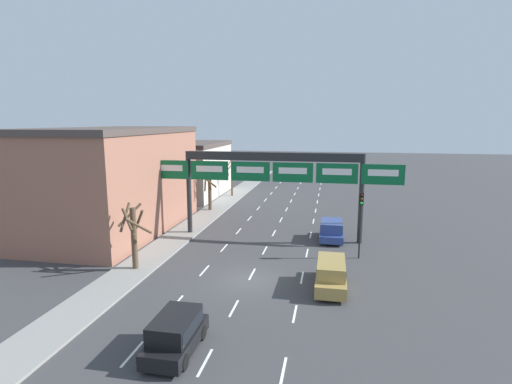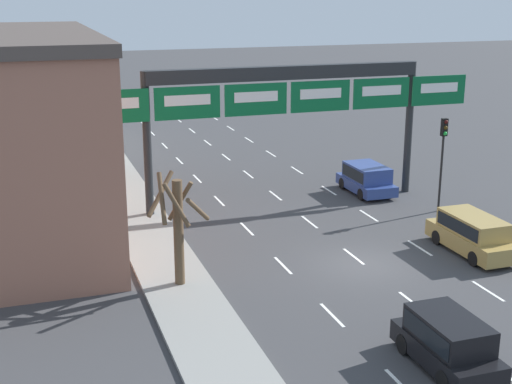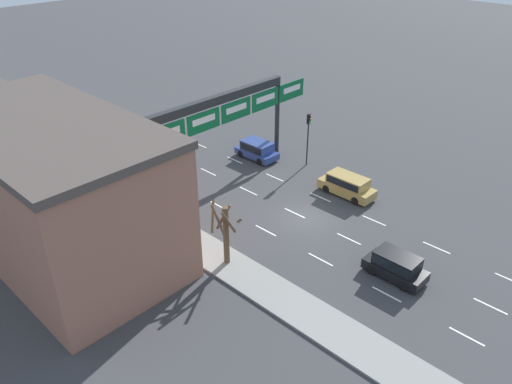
% 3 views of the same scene
% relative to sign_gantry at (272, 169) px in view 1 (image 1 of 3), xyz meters
% --- Properties ---
extents(ground_plane, '(220.00, 220.00, 0.00)m').
position_rel_sign_gantry_xyz_m(ground_plane, '(-0.00, -9.37, -6.02)').
color(ground_plane, '#3D3D3F').
extents(sidewalk_left, '(2.80, 110.00, 0.15)m').
position_rel_sign_gantry_xyz_m(sidewalk_left, '(-8.00, -9.37, -5.95)').
color(sidewalk_left, gray).
rests_on(sidewalk_left, ground_plane).
extents(lane_dashes, '(6.72, 67.00, 0.01)m').
position_rel_sign_gantry_xyz_m(lane_dashes, '(-0.00, 4.13, -6.02)').
color(lane_dashes, white).
rests_on(lane_dashes, ground_plane).
extents(sign_gantry, '(21.24, 0.70, 7.42)m').
position_rel_sign_gantry_xyz_m(sign_gantry, '(0.00, 0.00, 0.00)').
color(sign_gantry, '#232628').
rests_on(sign_gantry, ground_plane).
extents(building_near, '(9.28, 18.23, 9.42)m').
position_rel_sign_gantry_xyz_m(building_near, '(-14.35, -0.02, -1.30)').
color(building_near, '#9E6651').
rests_on(building_near, ground_plane).
extents(building_far, '(14.14, 13.38, 7.21)m').
position_rel_sign_gantry_xyz_m(building_far, '(-16.73, 17.88, -2.41)').
color(building_far, beige).
rests_on(building_far, ground_plane).
extents(suv_gold, '(1.83, 4.70, 1.73)m').
position_rel_sign_gantry_xyz_m(suv_gold, '(5.12, -9.61, -5.06)').
color(suv_gold, '#A88947').
rests_on(suv_gold, ground_plane).
extents(suv_black, '(1.80, 3.90, 1.71)m').
position_rel_sign_gantry_xyz_m(suv_black, '(-1.49, -17.84, -5.08)').
color(suv_black, black).
rests_on(suv_black, ground_plane).
extents(suv_blue, '(1.98, 4.05, 1.66)m').
position_rel_sign_gantry_xyz_m(suv_blue, '(5.09, 0.47, -5.10)').
color(suv_blue, navy).
rests_on(suv_blue, ground_plane).
extents(traffic_light_near_gantry, '(0.30, 0.35, 4.93)m').
position_rel_sign_gantry_xyz_m(traffic_light_near_gantry, '(7.13, -3.84, -2.52)').
color(traffic_light_near_gantry, black).
rests_on(traffic_light_near_gantry, ground_plane).
extents(tree_bare_closest, '(1.72, 1.74, 5.68)m').
position_rel_sign_gantry_xyz_m(tree_bare_closest, '(-8.14, 18.05, -3.10)').
color(tree_bare_closest, brown).
rests_on(tree_bare_closest, sidewalk_left).
extents(tree_bare_second, '(1.74, 1.79, 4.69)m').
position_rel_sign_gantry_xyz_m(tree_bare_second, '(-8.37, 9.19, -3.45)').
color(tree_bare_second, brown).
rests_on(tree_bare_second, sidewalk_left).
extents(tree_bare_third, '(2.51, 2.51, 4.42)m').
position_rel_sign_gantry_xyz_m(tree_bare_third, '(-7.94, -9.16, -3.37)').
color(tree_bare_third, brown).
rests_on(tree_bare_third, sidewalk_left).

